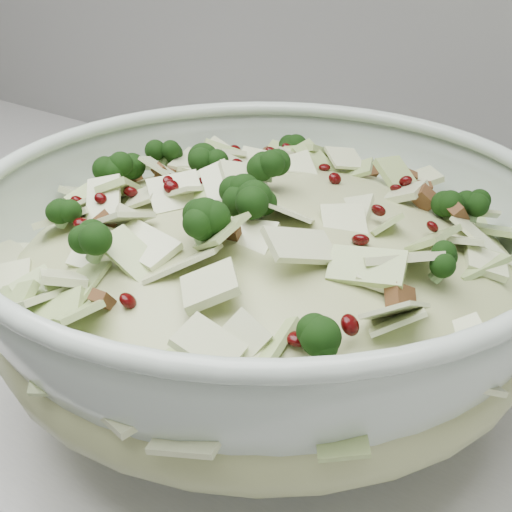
{
  "coord_description": "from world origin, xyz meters",
  "views": [
    {
      "loc": [
        0.38,
        1.24,
        1.25
      ],
      "look_at": [
        0.13,
        1.58,
        1.02
      ],
      "focal_mm": 50.0,
      "sensor_mm": 36.0,
      "label": 1
    }
  ],
  "objects": [
    {
      "name": "salad",
      "position": [
        0.12,
        1.6,
        1.01
      ],
      "size": [
        0.5,
        0.5,
        0.16
      ],
      "rotation": [
        0.0,
        0.0,
        0.44
      ],
      "color": "tan",
      "rests_on": "mixing_bowl"
    },
    {
      "name": "mixing_bowl",
      "position": [
        0.12,
        1.6,
        0.98
      ],
      "size": [
        0.41,
        0.41,
        0.16
      ],
      "rotation": [
        0.0,
        0.0,
        0.0
      ],
      "color": "#ABBDAE",
      "rests_on": "counter"
    }
  ]
}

